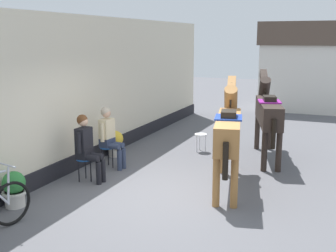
{
  "coord_description": "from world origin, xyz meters",
  "views": [
    {
      "loc": [
        3.07,
        -7.06,
        2.92
      ],
      "look_at": [
        -0.4,
        1.2,
        1.05
      ],
      "focal_mm": 45.77,
      "sensor_mm": 36.0,
      "label": 1
    }
  ],
  "objects_px": {
    "saddled_horse_near": "(229,129)",
    "flower_planter_near": "(14,188)",
    "spare_stool_white": "(201,136)",
    "seated_visitor_far": "(109,134)",
    "saddled_horse_far": "(268,111)",
    "seated_visitor_near": "(87,145)",
    "flower_planter_far": "(115,143)"
  },
  "relations": [
    {
      "from": "saddled_horse_near",
      "to": "flower_planter_near",
      "type": "bearing_deg",
      "value": -141.77
    },
    {
      "from": "saddled_horse_near",
      "to": "spare_stool_white",
      "type": "bearing_deg",
      "value": 119.88
    },
    {
      "from": "seated_visitor_far",
      "to": "saddled_horse_far",
      "type": "height_order",
      "value": "saddled_horse_far"
    },
    {
      "from": "saddled_horse_near",
      "to": "spare_stool_white",
      "type": "distance_m",
      "value": 2.78
    },
    {
      "from": "seated_visitor_near",
      "to": "flower_planter_far",
      "type": "xyz_separation_m",
      "value": [
        -0.42,
        1.89,
        -0.44
      ]
    },
    {
      "from": "seated_visitor_near",
      "to": "saddled_horse_far",
      "type": "xyz_separation_m",
      "value": [
        3.07,
        3.18,
        0.38
      ]
    },
    {
      "from": "saddled_horse_near",
      "to": "flower_planter_near",
      "type": "relative_size",
      "value": 4.61
    },
    {
      "from": "seated_visitor_far",
      "to": "flower_planter_near",
      "type": "xyz_separation_m",
      "value": [
        -0.36,
        -2.66,
        -0.44
      ]
    },
    {
      "from": "saddled_horse_far",
      "to": "flower_planter_far",
      "type": "bearing_deg",
      "value": -159.77
    },
    {
      "from": "seated_visitor_near",
      "to": "flower_planter_far",
      "type": "relative_size",
      "value": 2.17
    },
    {
      "from": "seated_visitor_far",
      "to": "spare_stool_white",
      "type": "distance_m",
      "value": 2.61
    },
    {
      "from": "seated_visitor_near",
      "to": "saddled_horse_near",
      "type": "xyz_separation_m",
      "value": [
        2.72,
        0.82,
        0.38
      ]
    },
    {
      "from": "seated_visitor_near",
      "to": "spare_stool_white",
      "type": "relative_size",
      "value": 3.02
    },
    {
      "from": "seated_visitor_far",
      "to": "flower_planter_far",
      "type": "distance_m",
      "value": 1.05
    },
    {
      "from": "seated_visitor_far",
      "to": "flower_planter_near",
      "type": "distance_m",
      "value": 2.72
    },
    {
      "from": "saddled_horse_near",
      "to": "spare_stool_white",
      "type": "relative_size",
      "value": 6.42
    },
    {
      "from": "saddled_horse_far",
      "to": "spare_stool_white",
      "type": "height_order",
      "value": "saddled_horse_far"
    },
    {
      "from": "spare_stool_white",
      "to": "seated_visitor_far",
      "type": "bearing_deg",
      "value": -124.23
    },
    {
      "from": "seated_visitor_near",
      "to": "flower_planter_near",
      "type": "relative_size",
      "value": 2.17
    },
    {
      "from": "saddled_horse_far",
      "to": "spare_stool_white",
      "type": "bearing_deg",
      "value": -178.82
    },
    {
      "from": "saddled_horse_near",
      "to": "flower_planter_far",
      "type": "xyz_separation_m",
      "value": [
        -3.15,
        1.07,
        -0.82
      ]
    },
    {
      "from": "seated_visitor_near",
      "to": "seated_visitor_far",
      "type": "relative_size",
      "value": 1.0
    },
    {
      "from": "seated_visitor_far",
      "to": "spare_stool_white",
      "type": "height_order",
      "value": "seated_visitor_far"
    },
    {
      "from": "spare_stool_white",
      "to": "flower_planter_far",
      "type": "bearing_deg",
      "value": -145.41
    },
    {
      "from": "seated_visitor_far",
      "to": "spare_stool_white",
      "type": "relative_size",
      "value": 3.02
    },
    {
      "from": "flower_planter_far",
      "to": "seated_visitor_far",
      "type": "bearing_deg",
      "value": -67.76
    },
    {
      "from": "seated_visitor_near",
      "to": "saddled_horse_near",
      "type": "distance_m",
      "value": 2.87
    },
    {
      "from": "saddled_horse_far",
      "to": "spare_stool_white",
      "type": "xyz_separation_m",
      "value": [
        -1.68,
        -0.03,
        -0.76
      ]
    },
    {
      "from": "saddled_horse_far",
      "to": "flower_planter_far",
      "type": "relative_size",
      "value": 4.56
    },
    {
      "from": "flower_planter_near",
      "to": "seated_visitor_near",
      "type": "bearing_deg",
      "value": 75.77
    },
    {
      "from": "saddled_horse_far",
      "to": "seated_visitor_far",
      "type": "bearing_deg",
      "value": -145.25
    },
    {
      "from": "seated_visitor_far",
      "to": "flower_planter_far",
      "type": "relative_size",
      "value": 2.17
    }
  ]
}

